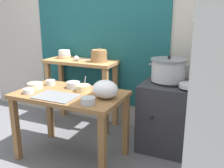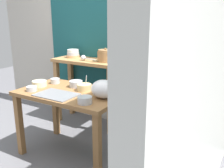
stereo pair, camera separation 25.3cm
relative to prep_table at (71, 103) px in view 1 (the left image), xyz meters
The scene contains 18 objects.
ground_plane 0.61m from the prep_table, 110.61° to the right, with size 9.00×9.00×0.00m, color slate.
wall_back 1.25m from the prep_table, 86.61° to the left, with size 4.40×0.12×2.60m.
prep_table is the anchor object (origin of this frame).
back_shelf_table 0.84m from the prep_table, 113.50° to the left, with size 0.96×0.40×0.90m.
stove_block 1.11m from the prep_table, 36.04° to the left, with size 0.60×0.61×0.78m.
steamer_pot 1.11m from the prep_table, 38.17° to the left, with size 0.44×0.39×0.28m.
clay_pot 0.86m from the prep_table, 94.67° to the left, with size 0.20×0.20×0.18m.
bowl_stack_enamel 1.07m from the prep_table, 127.13° to the left, with size 0.17×0.17×0.11m.
ladle 0.84m from the prep_table, 116.49° to the left, with size 0.26×0.10×0.07m.
serving_tray 0.21m from the prep_table, 106.16° to the right, with size 0.40×0.28×0.01m, color slate.
plastic_bag 0.44m from the prep_table, ahead, with size 0.25×0.22×0.18m, color white.
wide_pan 1.22m from the prep_table, 23.58° to the left, with size 0.22×0.22×0.04m, color #B7BABF.
prep_bowl_0 0.45m from the prep_table, behind, with size 0.16×0.16×0.06m.
prep_bowl_1 0.44m from the prep_table, 152.70° to the right, with size 0.11×0.11×0.05m.
prep_bowl_2 0.23m from the prep_table, 111.34° to the left, with size 0.14×0.14×0.07m.
prep_bowl_3 0.20m from the prep_table, 44.42° to the left, with size 0.15×0.15×0.17m.
prep_bowl_4 0.42m from the prep_table, 156.71° to the left, with size 0.11×0.11×0.06m.
prep_bowl_5 0.42m from the prep_table, 33.34° to the right, with size 0.13×0.13×0.06m.
Camera 1 is at (1.43, -2.01, 1.50)m, focal length 40.99 mm.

